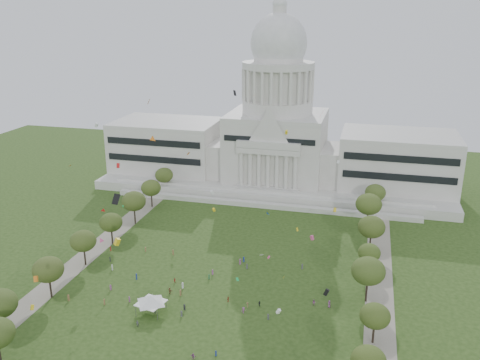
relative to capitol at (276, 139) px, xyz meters
The scene contains 30 objects.
ground 115.76m from the capitol, 90.00° to the right, with size 400.00×400.00×0.00m, color #274214.
capitol is the anchor object (origin of this frame).
path_left 98.93m from the capitol, 119.87° to the right, with size 8.00×160.00×0.04m, color gray.
path_right 98.93m from the capitol, 60.13° to the right, with size 8.00×160.00×0.04m, color gray.
row_tree_l_1 125.32m from the capitol, 110.71° to the right, with size 8.86×8.86×12.59m.
row_tree_r_1 125.12m from the capitol, 68.16° to the right, with size 7.58×7.58×10.78m.
row_tree_l_2 107.19m from the capitol, 115.07° to the right, with size 8.42×8.42×11.97m.
row_tree_r_2 106.56m from the capitol, 65.33° to the right, with size 9.55×9.55×13.58m.
row_tree_l_3 92.14m from the capitol, 118.96° to the right, with size 8.12×8.12×11.55m.
row_tree_r_3 91.98m from the capitol, 60.70° to the right, with size 7.01×7.01×9.98m.
row_tree_l_4 76.50m from the capitol, 125.78° to the right, with size 9.29×9.29×13.21m.
row_tree_r_4 78.81m from the capitol, 54.84° to the right, with size 9.19×9.19×13.06m.
row_tree_l_5 63.64m from the capitol, 136.72° to the right, with size 8.33×8.33×11.85m.
row_tree_r_5 62.67m from the capitol, 44.94° to the right, with size 9.82×9.82×13.96m.
row_tree_l_6 54.69m from the capitol, 152.45° to the right, with size 8.19×8.19×11.64m.
row_tree_r_6 54.32m from the capitol, 28.99° to the right, with size 8.42×8.42×11.97m.
event_tent 118.63m from the capitol, 96.30° to the right, with size 11.35×11.35×5.27m.
person_0 109.59m from the capitol, 71.38° to the right, with size 1.01×0.66×2.07m, color #994C8C.
person_2 108.54m from the capitol, 73.58° to the right, with size 0.90×0.56×1.85m, color #994C8C.
person_3 110.43m from the capitol, 83.56° to the right, with size 0.99×0.51×1.53m, color olive.
person_4 108.53m from the capitol, 86.69° to the right, with size 0.97×0.53×1.66m, color #B21E1E.
person_5 109.00m from the capitol, 96.21° to the right, with size 1.86×0.74×2.01m, color olive.
person_6 132.21m from the capitol, 85.69° to the right, with size 0.73×0.47×1.49m, color navy.
person_7 126.29m from the capitol, 96.29° to the right, with size 0.67×0.49×1.85m, color #4C4C51.
person_8 102.95m from the capitol, 97.16° to the right, with size 0.74×0.45×1.51m, color #B21E1E.
person_9 113.42m from the capitol, 83.91° to the right, with size 1.20×0.62×1.86m, color #994C8C.
person_10 109.38m from the capitol, 81.81° to the right, with size 0.96×0.53×1.64m, color #26262B.
person_11 134.34m from the capitol, 87.88° to the right, with size 1.48×0.58×1.59m, color #994C8C.
distant_crowd 102.21m from the capitol, 97.56° to the right, with size 66.48×35.95×1.95m.
kite_swarm 105.94m from the capitol, 89.99° to the right, with size 76.35×101.74×52.99m.
Camera 1 is at (40.85, -114.15, 78.54)m, focal length 38.00 mm.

